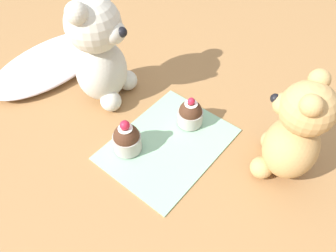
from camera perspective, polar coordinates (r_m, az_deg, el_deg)
ground_plane at (r=0.66m, az=0.00°, el=-3.24°), size 4.00×4.00×0.00m
knitted_placemat at (r=0.65m, az=0.00°, el=-3.07°), size 0.25×0.19×0.01m
tulle_cloth at (r=0.87m, az=-19.59°, el=10.45°), size 0.32×0.17×0.04m
teddy_bear_cream at (r=0.70m, az=-11.82°, el=12.63°), size 0.14×0.14×0.24m
teddy_bear_tan at (r=0.59m, az=21.12°, el=-1.25°), size 0.12×0.12×0.21m
cupcake_near_cream_bear at (r=0.63m, az=-7.19°, el=-2.19°), size 0.05×0.05×0.08m
cupcake_near_tan_bear at (r=0.67m, az=4.22°, el=1.99°), size 0.05×0.05×0.07m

